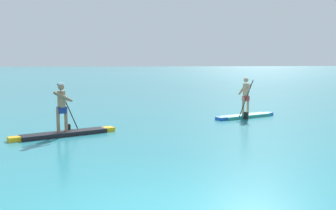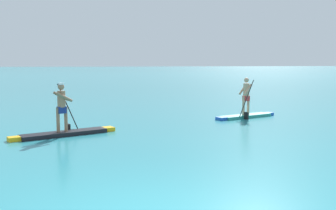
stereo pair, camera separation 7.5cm
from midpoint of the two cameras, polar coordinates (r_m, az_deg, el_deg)
paddleboarder_mid_center at (r=13.24m, az=-15.20°, el=-2.98°), size 3.41×1.72×1.75m
paddleboarder_far_right at (r=17.28m, az=11.21°, el=-0.67°), size 3.08×1.49×1.76m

